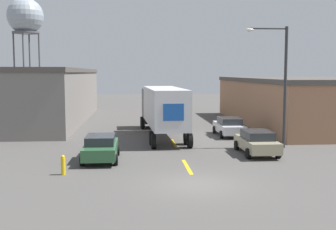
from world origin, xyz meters
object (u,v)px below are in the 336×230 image
Objects in this scene: water_tower at (25,17)px; street_lamp at (280,78)px; parked_car_left_near at (101,147)px; semi_truck at (162,107)px; fire_hydrant at (63,165)px; parked_car_right_mid at (229,126)px; parked_car_right_near at (257,142)px.

street_lamp is (28.54, -49.58, -10.00)m from water_tower.
parked_car_left_near is at bearing -164.86° from street_lamp.
semi_truck is at bearing -64.25° from water_tower.
water_tower is 2.24× the size of street_lamp.
parked_car_left_near reaches higher than fire_hydrant.
parked_car_right_mid is (5.35, -0.36, -1.57)m from semi_truck.
parked_car_right_near is at bearing -90.00° from parked_car_right_mid.
street_lamp is 15.30m from fire_hydrant.
fire_hydrant is at bearing -74.70° from water_tower.
water_tower is 59.80m from fire_hydrant.
parked_car_right_mid is 53.22m from water_tower.
semi_truck is 5.59m from parked_car_right_mid.
parked_car_left_near is at bearing 64.21° from fire_hydrant.
water_tower is (-26.43, 44.04, 13.93)m from parked_car_right_mid.
street_lamp is 8.19× the size of fire_hydrant.
parked_car_left_near is 57.10m from water_tower.
water_tower reaches higher than semi_truck.
fire_hydrant is (-11.10, -11.99, -0.28)m from parked_car_right_mid.
parked_car_left_near is 0.56× the size of street_lamp.
semi_truck is 2.87× the size of parked_car_left_near.
fire_hydrant is (-13.22, -6.45, -4.22)m from street_lamp.
street_lamp reaches higher than parked_car_left_near.
street_lamp reaches higher than semi_truck.
street_lamp is at bearing -69.10° from parked_car_right_mid.
fire_hydrant is (-1.60, -3.31, -0.28)m from parked_car_left_near.
street_lamp is (7.47, -5.90, 2.37)m from semi_truck.
water_tower is (-16.92, 52.72, 13.93)m from parked_car_left_near.
parked_car_right_near is 4.55× the size of fire_hydrant.
parked_car_right_near is at bearing 21.76° from fire_hydrant.
street_lamp reaches higher than parked_car_right_mid.
parked_car_right_mid reaches higher than fire_hydrant.
water_tower reaches higher than parked_car_left_near.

